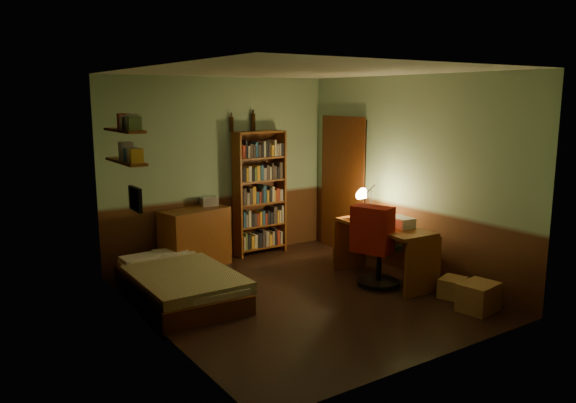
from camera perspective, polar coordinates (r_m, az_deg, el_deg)
floor at (r=6.74m, az=1.20°, el=-9.65°), size 3.50×4.00×0.02m
ceiling at (r=6.33m, az=1.30°, el=13.21°), size 3.50×4.00×0.02m
wall_back at (r=8.11m, az=-6.96°, el=3.29°), size 3.50×0.02×2.60m
wall_left at (r=5.59m, az=-13.67°, el=-0.22°), size 0.02×4.00×2.60m
wall_right at (r=7.54m, az=12.26°, el=2.57°), size 0.02×4.00×2.60m
wall_front at (r=4.92m, az=14.82°, el=-1.72°), size 3.50×0.02×2.60m
doorway at (r=8.50m, az=5.69°, el=1.60°), size 0.06×0.90×2.00m
door_trim at (r=8.48m, az=5.51°, el=1.58°), size 0.02×0.98×2.08m
bed at (r=6.75m, az=-11.06°, el=-7.18°), size 1.13×1.96×0.57m
dresser at (r=7.84m, az=-9.41°, el=-3.69°), size 0.99×0.63×0.81m
mini_stereo at (r=7.96m, az=-8.06°, el=0.03°), size 0.24×0.20×0.12m
bookshelf at (r=8.30m, az=-2.89°, el=0.83°), size 0.79×0.28×1.83m
bottle_left at (r=8.09m, az=-5.75°, el=7.81°), size 0.07×0.07×0.21m
bottle_right at (r=8.27m, az=-3.56°, el=8.03°), size 0.08×0.08×0.25m
desk at (r=7.27m, az=9.70°, el=-5.18°), size 0.65×1.40×0.73m
paper_stack at (r=7.46m, az=7.64°, el=-1.37°), size 0.24×0.30×0.11m
desk_lamp at (r=7.72m, az=8.46°, el=0.83°), size 0.22×0.22×0.60m
office_chair at (r=7.06m, az=9.26°, el=-4.69°), size 0.59×0.56×0.95m
red_jacket at (r=6.88m, az=6.98°, el=1.42°), size 0.37×0.53×0.56m
wall_shelf_lower at (r=6.62m, az=-16.14°, el=3.93°), size 0.20×0.90×0.03m
wall_shelf_upper at (r=6.59m, az=-16.29°, el=6.95°), size 0.20×0.90×0.03m
framed_picture at (r=6.17m, az=-15.24°, el=0.23°), size 0.04×0.32×0.26m
cardboard_box_a at (r=6.59m, az=18.78°, el=-9.16°), size 0.47×0.40×0.31m
cardboard_box_b at (r=6.95m, az=16.40°, el=-8.37°), size 0.39×0.36×0.23m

